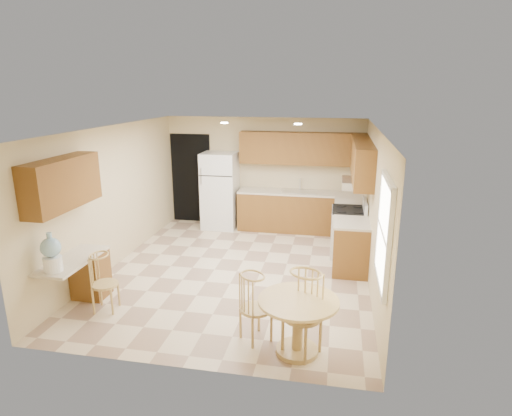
% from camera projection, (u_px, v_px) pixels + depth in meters
% --- Properties ---
extents(floor, '(5.50, 5.50, 0.00)m').
position_uv_depth(floor, '(237.00, 271.00, 7.55)').
color(floor, beige).
rests_on(floor, ground).
extents(ceiling, '(4.50, 5.50, 0.02)m').
position_uv_depth(ceiling, '(235.00, 128.00, 6.87)').
color(ceiling, white).
rests_on(ceiling, wall_back).
extents(wall_back, '(4.50, 0.02, 2.50)m').
position_uv_depth(wall_back, '(264.00, 173.00, 9.81)').
color(wall_back, '#CAB588').
rests_on(wall_back, floor).
extents(wall_front, '(4.50, 0.02, 2.50)m').
position_uv_depth(wall_front, '(177.00, 268.00, 4.61)').
color(wall_front, '#CAB588').
rests_on(wall_front, floor).
extents(wall_left, '(0.02, 5.50, 2.50)m').
position_uv_depth(wall_left, '(113.00, 197.00, 7.62)').
color(wall_left, '#CAB588').
rests_on(wall_left, floor).
extents(wall_right, '(0.02, 5.50, 2.50)m').
position_uv_depth(wall_right, '(373.00, 210.00, 6.81)').
color(wall_right, '#CAB588').
rests_on(wall_right, floor).
extents(doorway, '(0.90, 0.02, 2.10)m').
position_uv_depth(doorway, '(191.00, 178.00, 10.17)').
color(doorway, black).
rests_on(doorway, floor).
extents(base_cab_back, '(2.75, 0.60, 0.87)m').
position_uv_depth(base_cab_back, '(300.00, 212.00, 9.59)').
color(base_cab_back, brown).
rests_on(base_cab_back, floor).
extents(counter_back, '(2.75, 0.63, 0.04)m').
position_uv_depth(counter_back, '(300.00, 193.00, 9.47)').
color(counter_back, beige).
rests_on(counter_back, base_cab_back).
extents(base_cab_right_a, '(0.60, 0.59, 0.87)m').
position_uv_depth(base_cab_right_a, '(349.00, 223.00, 8.83)').
color(base_cab_right_a, brown).
rests_on(base_cab_right_a, floor).
extents(counter_right_a, '(0.63, 0.59, 0.04)m').
position_uv_depth(counter_right_a, '(350.00, 202.00, 8.71)').
color(counter_right_a, beige).
rests_on(counter_right_a, base_cab_right_a).
extents(base_cab_right_b, '(0.60, 0.80, 0.87)m').
position_uv_depth(base_cab_right_b, '(351.00, 248.00, 7.46)').
color(base_cab_right_b, brown).
rests_on(base_cab_right_b, floor).
extents(counter_right_b, '(0.63, 0.80, 0.04)m').
position_uv_depth(counter_right_b, '(352.00, 223.00, 7.33)').
color(counter_right_b, beige).
rests_on(counter_right_b, base_cab_right_b).
extents(upper_cab_back, '(2.75, 0.33, 0.70)m').
position_uv_depth(upper_cab_back, '(302.00, 148.00, 9.34)').
color(upper_cab_back, brown).
rests_on(upper_cab_back, wall_back).
extents(upper_cab_right, '(0.33, 2.42, 0.70)m').
position_uv_depth(upper_cab_right, '(362.00, 160.00, 7.82)').
color(upper_cab_right, brown).
rests_on(upper_cab_right, wall_right).
extents(upper_cab_left, '(0.33, 1.40, 0.70)m').
position_uv_depth(upper_cab_left, '(62.00, 183.00, 5.91)').
color(upper_cab_left, brown).
rests_on(upper_cab_left, wall_left).
extents(sink, '(0.78, 0.44, 0.01)m').
position_uv_depth(sink, '(299.00, 192.00, 9.47)').
color(sink, silver).
rests_on(sink, counter_back).
extents(range_hood, '(0.50, 0.76, 0.14)m').
position_uv_depth(range_hood, '(356.00, 183.00, 7.92)').
color(range_hood, silver).
rests_on(range_hood, upper_cab_right).
extents(desk_pedestal, '(0.48, 0.42, 0.72)m').
position_uv_depth(desk_pedestal, '(90.00, 275.00, 6.56)').
color(desk_pedestal, brown).
rests_on(desk_pedestal, floor).
extents(desk_top, '(0.50, 1.20, 0.04)m').
position_uv_depth(desk_top, '(73.00, 260.00, 6.10)').
color(desk_top, beige).
rests_on(desk_top, desk_pedestal).
extents(window, '(0.06, 1.12, 1.30)m').
position_uv_depth(window, '(385.00, 232.00, 4.99)').
color(window, white).
rests_on(window, wall_right).
extents(can_light_a, '(0.14, 0.14, 0.02)m').
position_uv_depth(can_light_a, '(224.00, 123.00, 8.10)').
color(can_light_a, white).
rests_on(can_light_a, ceiling).
extents(can_light_b, '(0.14, 0.14, 0.02)m').
position_uv_depth(can_light_b, '(298.00, 124.00, 7.85)').
color(can_light_b, white).
rests_on(can_light_b, ceiling).
extents(refrigerator, '(0.77, 0.74, 1.73)m').
position_uv_depth(refrigerator, '(220.00, 190.00, 9.75)').
color(refrigerator, white).
rests_on(refrigerator, floor).
extents(stove, '(0.65, 0.76, 1.09)m').
position_uv_depth(stove, '(348.00, 232.00, 8.19)').
color(stove, white).
rests_on(stove, floor).
extents(dining_table, '(0.96, 0.96, 0.71)m').
position_uv_depth(dining_table, '(298.00, 318.00, 5.11)').
color(dining_table, tan).
rests_on(dining_table, floor).
extents(chair_table_a, '(0.40, 0.49, 0.90)m').
position_uv_depth(chair_table_a, '(254.00, 304.00, 5.28)').
color(chair_table_a, tan).
rests_on(chair_table_a, floor).
extents(chair_table_b, '(0.46, 0.53, 1.04)m').
position_uv_depth(chair_table_b, '(302.00, 310.00, 4.96)').
color(chair_table_b, tan).
rests_on(chair_table_b, floor).
extents(chair_desk, '(0.38, 0.49, 0.85)m').
position_uv_depth(chair_desk, '(101.00, 279.00, 6.03)').
color(chair_desk, tan).
rests_on(chair_desk, floor).
extents(water_crock, '(0.26, 0.26, 0.54)m').
position_uv_depth(water_crock, '(52.00, 254.00, 5.63)').
color(water_crock, white).
rests_on(water_crock, desk_top).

